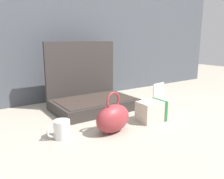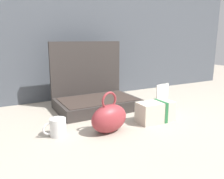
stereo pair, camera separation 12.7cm
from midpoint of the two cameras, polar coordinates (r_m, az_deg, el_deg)
name	(u,v)px [view 1 (the left image)]	position (r m, az deg, el deg)	size (l,w,h in m)	color
ground_plane	(109,119)	(1.33, -3.48, -7.36)	(6.00, 6.00, 0.00)	#9E9384
back_wall	(64,4)	(1.79, -14.01, 20.19)	(3.20, 0.06, 1.40)	#474C54
open_suitcase	(90,95)	(1.51, -7.83, -1.29)	(0.51, 0.35, 0.44)	#332D2B
teal_pouch_handbag	(113,118)	(1.12, -3.01, -7.23)	(0.22, 0.15, 0.21)	maroon
cream_toiletry_bag	(155,110)	(1.30, 8.10, -5.23)	(0.21, 0.11, 0.12)	beige
coffee_mug	(61,129)	(1.11, -15.88, -9.67)	(0.11, 0.08, 0.09)	silver
info_card_left	(158,96)	(1.50, 9.21, -1.68)	(0.11, 0.01, 0.17)	white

